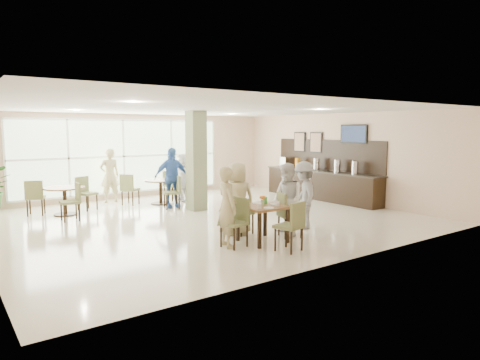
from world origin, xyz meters
TOP-DOWN VIEW (x-y plane):
  - ground at (0.00, 0.00)m, footprint 10.00×10.00m
  - room_shell at (0.00, 0.00)m, footprint 10.00×10.00m
  - window_bank at (-0.50, 4.46)m, footprint 7.00×0.04m
  - column at (0.40, 1.20)m, footprint 0.45×0.45m
  - main_table at (-0.28, -2.65)m, footprint 0.86×0.86m
  - round_table_left at (-2.84, 2.63)m, footprint 1.05×1.05m
  - round_table_right at (-0.01, 2.72)m, footprint 0.99×0.99m
  - chairs_main_table at (-0.26, -2.65)m, footprint 1.97×2.14m
  - chairs_table_left at (-2.86, 2.60)m, footprint 1.92×1.82m
  - chairs_table_right at (-0.10, 2.69)m, footprint 2.05×1.98m
  - tabletop_clutter at (-0.23, -2.68)m, footprint 0.69×0.75m
  - buffet_counter at (4.70, 0.51)m, footprint 0.64×4.70m
  - wall_tv at (4.94, -0.60)m, footprint 0.06×1.00m
  - framed_art_a at (4.95, 1.00)m, footprint 0.05×0.55m
  - framed_art_b at (4.95, 1.80)m, footprint 0.05×0.55m
  - teen_left at (-1.06, -2.54)m, footprint 0.47×0.63m
  - teen_far at (-0.34, -1.85)m, footprint 0.86×0.63m
  - teen_right at (0.45, -2.58)m, footprint 0.74×0.87m
  - teen_standing at (1.26, -2.25)m, footprint 1.00×1.16m
  - adult_a at (0.01, 1.99)m, footprint 1.10×0.72m
  - adult_b at (0.80, 2.83)m, footprint 0.64×1.43m
  - adult_standing at (-1.18, 3.89)m, footprint 0.62×0.41m

SIDE VIEW (x-z plane):
  - ground at x=0.00m, z-range 0.00..0.00m
  - chairs_main_table at x=-0.26m, z-range 0.00..0.95m
  - chairs_table_left at x=-2.86m, z-range 0.00..0.95m
  - chairs_table_right at x=-0.10m, z-range 0.00..0.95m
  - round_table_right at x=-0.01m, z-range 0.17..0.92m
  - buffet_counter at x=4.70m, z-range -0.42..1.53m
  - round_table_left at x=-2.84m, z-range 0.19..0.94m
  - main_table at x=-0.28m, z-range 0.27..1.02m
  - adult_b at x=0.80m, z-range 0.00..1.53m
  - teen_standing at x=1.26m, z-range 0.00..1.56m
  - teen_left at x=-1.06m, z-range 0.00..1.57m
  - teen_right at x=0.45m, z-range 0.00..1.57m
  - teen_far at x=-0.34m, z-range 0.00..1.58m
  - tabletop_clutter at x=-0.23m, z-range 0.71..0.91m
  - adult_standing at x=-1.18m, z-range 0.00..1.71m
  - adult_a at x=0.01m, z-range 0.00..1.76m
  - window_bank at x=-0.50m, z-range -2.10..4.90m
  - column at x=0.40m, z-range 0.00..2.80m
  - room_shell at x=0.00m, z-range -3.30..6.70m
  - framed_art_a at x=4.95m, z-range 1.50..2.20m
  - framed_art_b at x=4.95m, z-range 1.50..2.20m
  - wall_tv at x=4.94m, z-range 1.86..2.44m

